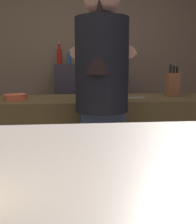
{
  "coord_description": "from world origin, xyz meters",
  "views": [
    {
      "loc": [
        -0.01,
        -1.34,
        1.19
      ],
      "look_at": [
        0.05,
        -0.75,
        1.08
      ],
      "focal_mm": 41.19,
      "sensor_mm": 36.0,
      "label": 1
    }
  ],
  "objects_px": {
    "bartender": "(102,98)",
    "mixing_bowl": "(16,97)",
    "knife_block": "(173,84)",
    "bottle_hot_sauce": "(111,59)",
    "bottle_olive_oil": "(69,59)",
    "bottle_vinegar": "(59,56)",
    "chefs_knife": "(130,98)",
    "bottle_soy": "(94,58)"
  },
  "relations": [
    {
      "from": "mixing_bowl",
      "to": "bottle_olive_oil",
      "type": "height_order",
      "value": "bottle_olive_oil"
    },
    {
      "from": "bottle_olive_oil",
      "to": "bottle_vinegar",
      "type": "distance_m",
      "value": 0.15
    },
    {
      "from": "bottle_hot_sauce",
      "to": "mixing_bowl",
      "type": "bearing_deg",
      "value": -128.62
    },
    {
      "from": "bottle_soy",
      "to": "bottle_hot_sauce",
      "type": "bearing_deg",
      "value": -36.99
    },
    {
      "from": "bartender",
      "to": "mixing_bowl",
      "type": "xyz_separation_m",
      "value": [
        -0.62,
        0.38,
        -0.03
      ]
    },
    {
      "from": "mixing_bowl",
      "to": "chefs_knife",
      "type": "bearing_deg",
      "value": 1.88
    },
    {
      "from": "mixing_bowl",
      "to": "chefs_knife",
      "type": "height_order",
      "value": "mixing_bowl"
    },
    {
      "from": "mixing_bowl",
      "to": "bottle_olive_oil",
      "type": "distance_m",
      "value": 1.34
    },
    {
      "from": "knife_block",
      "to": "bottle_soy",
      "type": "distance_m",
      "value": 1.34
    },
    {
      "from": "bottle_soy",
      "to": "mixing_bowl",
      "type": "bearing_deg",
      "value": -118.93
    },
    {
      "from": "bartender",
      "to": "bottle_vinegar",
      "type": "bearing_deg",
      "value": 27.09
    },
    {
      "from": "bartender",
      "to": "bottle_vinegar",
      "type": "xyz_separation_m",
      "value": [
        -0.34,
        1.68,
        0.33
      ]
    },
    {
      "from": "chefs_knife",
      "to": "bottle_olive_oil",
      "type": "bearing_deg",
      "value": 105.48
    },
    {
      "from": "bartender",
      "to": "bottle_vinegar",
      "type": "relative_size",
      "value": 6.45
    },
    {
      "from": "mixing_bowl",
      "to": "bottle_vinegar",
      "type": "distance_m",
      "value": 1.38
    },
    {
      "from": "knife_block",
      "to": "bottle_soy",
      "type": "height_order",
      "value": "bottle_soy"
    },
    {
      "from": "knife_block",
      "to": "chefs_knife",
      "type": "bearing_deg",
      "value": -166.8
    },
    {
      "from": "knife_block",
      "to": "mixing_bowl",
      "type": "relative_size",
      "value": 1.62
    },
    {
      "from": "chefs_knife",
      "to": "bottle_soy",
      "type": "relative_size",
      "value": 1.15
    },
    {
      "from": "bottle_olive_oil",
      "to": "chefs_knife",
      "type": "bearing_deg",
      "value": -67.36
    },
    {
      "from": "knife_block",
      "to": "bottle_vinegar",
      "type": "height_order",
      "value": "bottle_vinegar"
    },
    {
      "from": "bottle_soy",
      "to": "bottle_olive_oil",
      "type": "bearing_deg",
      "value": -167.46
    },
    {
      "from": "mixing_bowl",
      "to": "bottle_hot_sauce",
      "type": "relative_size",
      "value": 0.98
    },
    {
      "from": "mixing_bowl",
      "to": "bottle_soy",
      "type": "height_order",
      "value": "bottle_soy"
    },
    {
      "from": "bartender",
      "to": "bottle_vinegar",
      "type": "distance_m",
      "value": 1.74
    },
    {
      "from": "bartender",
      "to": "chefs_knife",
      "type": "relative_size",
      "value": 7.09
    },
    {
      "from": "bottle_olive_oil",
      "to": "bottle_vinegar",
      "type": "xyz_separation_m",
      "value": [
        -0.12,
        0.07,
        0.04
      ]
    },
    {
      "from": "bottle_vinegar",
      "to": "bottle_soy",
      "type": "height_order",
      "value": "bottle_vinegar"
    },
    {
      "from": "bottle_olive_oil",
      "to": "bottle_hot_sauce",
      "type": "bearing_deg",
      "value": -8.93
    },
    {
      "from": "mixing_bowl",
      "to": "knife_block",
      "type": "bearing_deg",
      "value": 5.36
    },
    {
      "from": "bottle_olive_oil",
      "to": "bottle_vinegar",
      "type": "relative_size",
      "value": 0.65
    },
    {
      "from": "bartender",
      "to": "mixing_bowl",
      "type": "relative_size",
      "value": 10.12
    },
    {
      "from": "bottle_soy",
      "to": "knife_block",
      "type": "bearing_deg",
      "value": -63.82
    },
    {
      "from": "knife_block",
      "to": "bottle_hot_sauce",
      "type": "relative_size",
      "value": 1.6
    },
    {
      "from": "knife_block",
      "to": "mixing_bowl",
      "type": "distance_m",
      "value": 1.31
    },
    {
      "from": "knife_block",
      "to": "mixing_bowl",
      "type": "height_order",
      "value": "knife_block"
    },
    {
      "from": "knife_block",
      "to": "chefs_knife",
      "type": "height_order",
      "value": "knife_block"
    },
    {
      "from": "bottle_hot_sauce",
      "to": "bartender",
      "type": "bearing_deg",
      "value": -100.92
    },
    {
      "from": "bottle_olive_oil",
      "to": "bottle_soy",
      "type": "relative_size",
      "value": 0.83
    },
    {
      "from": "bartender",
      "to": "bottle_soy",
      "type": "distance_m",
      "value": 1.71
    },
    {
      "from": "chefs_knife",
      "to": "bottle_vinegar",
      "type": "xyz_separation_m",
      "value": [
        -0.62,
        1.27,
        0.38
      ]
    },
    {
      "from": "bottle_hot_sauce",
      "to": "chefs_knife",
      "type": "bearing_deg",
      "value": -90.66
    }
  ]
}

